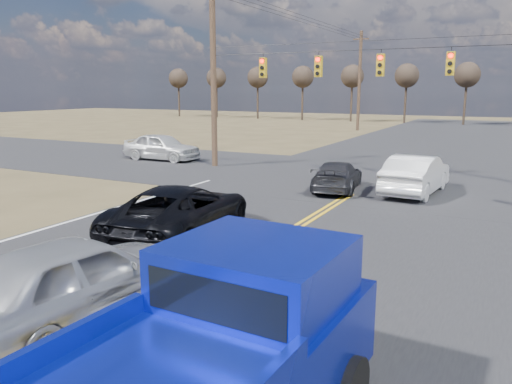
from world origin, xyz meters
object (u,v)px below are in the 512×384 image
at_px(silver_suv, 77,278).
at_px(white_car_queue, 416,174).
at_px(dgrey_car_queue, 337,176).
at_px(black_suv, 181,211).
at_px(cross_car_west, 162,147).

relative_size(silver_suv, white_car_queue, 0.99).
bearing_deg(dgrey_car_queue, white_car_queue, -174.98).
xyz_separation_m(silver_suv, white_car_queue, (3.41, 14.75, -0.02)).
bearing_deg(white_car_queue, silver_suv, 81.40).
bearing_deg(black_suv, dgrey_car_queue, -109.93).
bearing_deg(cross_car_west, white_car_queue, -101.60).
relative_size(silver_suv, cross_car_west, 1.01).
xyz_separation_m(silver_suv, black_suv, (-1.53, 5.30, -0.06)).
relative_size(dgrey_car_queue, cross_car_west, 0.89).
height_order(silver_suv, dgrey_car_queue, silver_suv).
bearing_deg(cross_car_west, dgrey_car_queue, -107.75).
relative_size(white_car_queue, cross_car_west, 1.02).
bearing_deg(dgrey_car_queue, cross_car_west, -26.98).
height_order(white_car_queue, dgrey_car_queue, white_car_queue).
bearing_deg(silver_suv, white_car_queue, -96.71).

